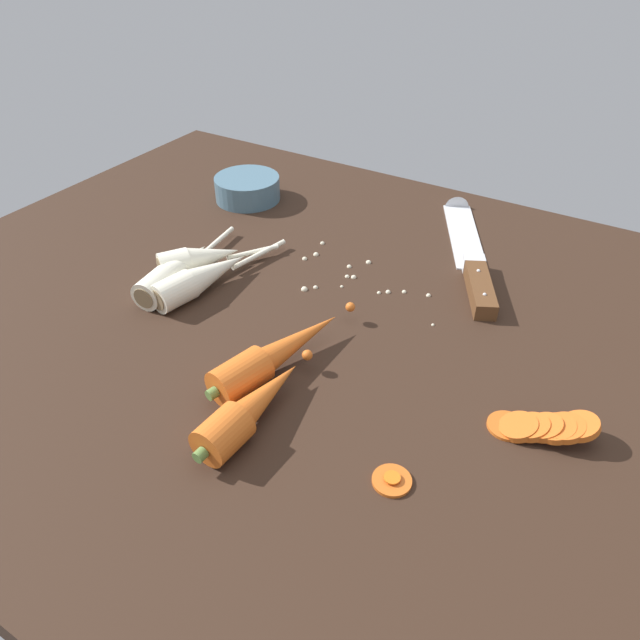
# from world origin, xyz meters

# --- Properties ---
(ground_plane) EXTENTS (1.20, 0.90, 0.04)m
(ground_plane) POSITION_xyz_m (0.00, 0.00, -0.02)
(ground_plane) COLOR #332116
(chefs_knife) EXTENTS (0.19, 0.32, 0.04)m
(chefs_knife) POSITION_xyz_m (0.09, 0.26, 0.01)
(chefs_knife) COLOR silver
(chefs_knife) RESTS_ON ground_plane
(whole_carrot) EXTENTS (0.08, 0.22, 0.04)m
(whole_carrot) POSITION_xyz_m (-0.01, -0.11, 0.02)
(whole_carrot) COLOR #D6601E
(whole_carrot) RESTS_ON ground_plane
(whole_carrot_second) EXTENTS (0.05, 0.18, 0.04)m
(whole_carrot_second) POSITION_xyz_m (0.02, -0.19, 0.02)
(whole_carrot_second) COLOR #D6601E
(whole_carrot_second) RESTS_ON ground_plane
(parsnip_front) EXTENTS (0.06, 0.22, 0.04)m
(parsnip_front) POSITION_xyz_m (-0.22, -0.03, 0.02)
(parsnip_front) COLOR silver
(parsnip_front) RESTS_ON ground_plane
(parsnip_mid_left) EXTENTS (0.07, 0.22, 0.04)m
(parsnip_mid_left) POSITION_xyz_m (-0.18, -0.02, 0.02)
(parsnip_mid_left) COLOR silver
(parsnip_mid_left) RESTS_ON ground_plane
(parsnip_mid_right) EXTENTS (0.11, 0.16, 0.04)m
(parsnip_mid_right) POSITION_xyz_m (-0.21, 0.01, 0.02)
(parsnip_mid_right) COLOR silver
(parsnip_mid_right) RESTS_ON ground_plane
(carrot_slice_stack) EXTENTS (0.10, 0.06, 0.03)m
(carrot_slice_stack) POSITION_xyz_m (0.28, -0.05, 0.01)
(carrot_slice_stack) COLOR #D6601E
(carrot_slice_stack) RESTS_ON ground_plane
(carrot_slice_stray_near) EXTENTS (0.04, 0.04, 0.01)m
(carrot_slice_stray_near) POSITION_xyz_m (0.17, -0.18, 0.00)
(carrot_slice_stray_near) COLOR #D6601E
(carrot_slice_stray_near) RESTS_ON ground_plane
(prep_bowl) EXTENTS (0.11, 0.11, 0.04)m
(prep_bowl) POSITION_xyz_m (-0.30, 0.23, 0.02)
(prep_bowl) COLOR slate
(prep_bowl) RESTS_ON ground_plane
(mince_crumbs) EXTENTS (0.23, 0.13, 0.01)m
(mince_crumbs) POSITION_xyz_m (-0.04, 0.10, 0.00)
(mince_crumbs) COLOR beige
(mince_crumbs) RESTS_ON ground_plane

